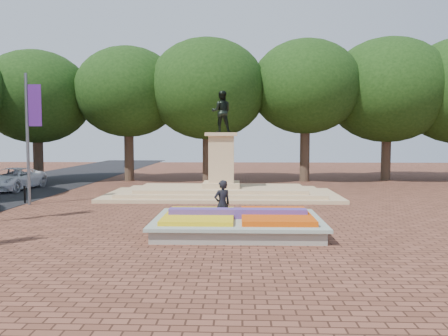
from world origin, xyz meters
The scene contains 6 objects.
ground centered at (0.00, 0.00, 0.00)m, with size 90.00×90.00×0.00m, color brown.
flower_bed centered at (1.03, -2.00, 0.38)m, with size 6.30×4.30×0.91m.
monument centered at (0.00, 8.00, 0.88)m, with size 14.00×6.00×6.40m.
tree_row_back centered at (2.33, 18.00, 6.67)m, with size 44.80×8.80×10.43m.
van centered at (-14.47, 10.93, 0.76)m, with size 2.51×5.45×1.51m, color white.
pedestrian centered at (0.39, -1.32, 0.97)m, with size 0.70×0.46×1.93m, color black.
Camera 1 is at (1.03, -18.39, 3.60)m, focal length 35.00 mm.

